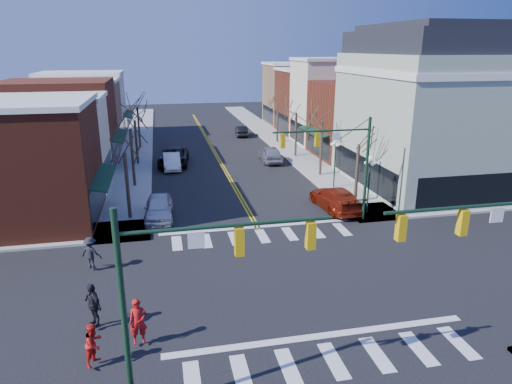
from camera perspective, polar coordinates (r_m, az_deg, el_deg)
ground at (r=23.80m, az=4.18°, el=-11.27°), size 160.00×160.00×0.00m
sidewalk_left at (r=41.66m, az=-15.31°, el=1.09°), size 3.50×70.00×0.15m
sidewalk_right at (r=44.10m, az=7.98°, el=2.46°), size 3.50×70.00×0.15m
bldg_left_brick_a at (r=33.96m, az=-27.95°, el=2.81°), size 10.00×8.50×8.00m
bldg_left_stucco_a at (r=41.34m, az=-25.16°, el=5.17°), size 10.00×7.00×7.50m
bldg_left_brick_b at (r=48.96m, az=-23.26°, el=7.71°), size 10.00×9.00×8.50m
bldg_left_tan at (r=57.04m, az=-21.73°, el=8.75°), size 10.00×7.50×7.80m
bldg_left_stucco_b at (r=64.61m, az=-20.68°, el=9.95°), size 10.00×8.00×8.20m
bldg_right_brick_a at (r=51.07m, az=13.20°, el=8.74°), size 10.00×8.50×8.00m
bldg_right_stucco at (r=57.99m, az=10.04°, el=10.94°), size 10.00×7.00×10.00m
bldg_right_brick_b at (r=65.05m, az=7.53°, el=11.09°), size 10.00×8.00×8.50m
bldg_right_tan at (r=72.58m, az=5.43°, el=12.02°), size 10.00×8.00×9.00m
victorian_corner at (r=41.43m, az=21.31°, el=9.76°), size 12.25×14.25×13.30m
traffic_mast_near_left at (r=14.29m, az=-8.98°, el=-10.90°), size 6.60×0.28×7.20m
traffic_mast_near_right at (r=18.35m, az=28.35°, el=-6.28°), size 6.60×0.28×7.20m
traffic_mast_far_right at (r=30.46m, az=10.61°, el=4.47°), size 6.60×0.28×7.20m
lamppost_corner at (r=32.93m, az=14.00°, el=2.09°), size 0.36×0.36×4.33m
lamppost_midblock at (r=38.69m, az=9.88°, el=4.64°), size 0.36×0.36×4.33m
tree_left_a at (r=32.38m, az=-15.76°, el=0.61°), size 0.24×0.24×4.76m
tree_left_b at (r=40.07m, az=-15.16°, el=4.08°), size 0.24×0.24×5.04m
tree_left_c at (r=47.93m, az=-14.72°, el=5.97°), size 0.24×0.24×4.55m
tree_left_d at (r=55.77m, az=-14.43°, el=7.75°), size 0.24×0.24×4.90m
tree_right_a at (r=35.36m, az=12.49°, el=2.16°), size 0.24×0.24×4.62m
tree_right_b at (r=42.48m, az=8.13°, el=5.36°), size 0.24×0.24×5.18m
tree_right_c at (r=49.95m, az=5.01°, el=7.10°), size 0.24×0.24×4.83m
tree_right_d at (r=57.53m, az=2.69°, el=8.60°), size 0.24×0.24×4.97m
car_left_near at (r=32.53m, az=-12.05°, el=-1.93°), size 2.11×4.85×1.63m
car_left_mid at (r=45.85m, az=-10.48°, el=3.80°), size 1.64×4.62×1.52m
car_left_far at (r=47.17m, az=-10.26°, el=4.31°), size 3.53×6.43×1.71m
car_right_near at (r=34.19m, az=9.90°, el=-0.80°), size 2.68×5.86×1.66m
car_right_mid at (r=47.94m, az=1.81°, el=4.79°), size 2.21×5.02×1.68m
car_right_far at (r=62.38m, az=-1.85°, el=7.65°), size 1.78×4.31×1.39m
pedestrian_red_a at (r=19.34m, az=-14.52°, el=-15.41°), size 0.75×0.53×1.93m
pedestrian_red_b at (r=18.81m, az=-19.60°, el=-17.45°), size 0.96×1.02×1.68m
pedestrian_dark_a at (r=20.96m, az=-19.72°, el=-13.12°), size 1.07×1.20×1.96m
pedestrian_dark_b at (r=26.06m, az=-19.94°, el=-7.15°), size 1.31×1.06×1.76m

